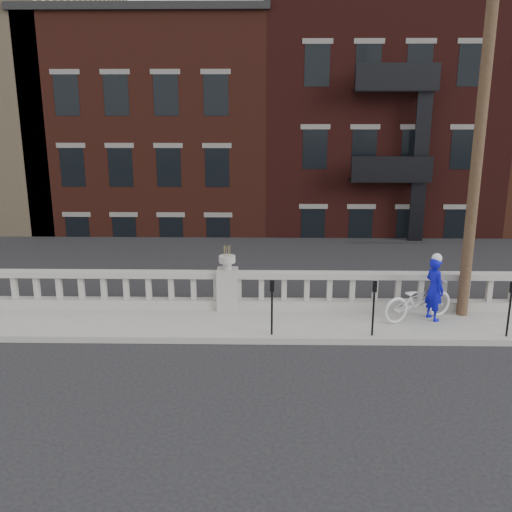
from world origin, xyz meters
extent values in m
plane|color=black|center=(0.00, 0.00, 0.00)|extent=(120.00, 120.00, 0.00)
cube|color=gray|center=(0.00, 3.00, 0.07)|extent=(32.00, 2.20, 0.15)
cube|color=gray|center=(0.00, 3.95, 0.28)|extent=(28.00, 0.34, 0.25)
cube|color=gray|center=(0.00, 3.95, 1.10)|extent=(28.00, 0.34, 0.16)
cube|color=gray|center=(0.00, 3.95, 0.70)|extent=(0.55, 0.55, 1.10)
cylinder|color=gray|center=(0.00, 3.95, 1.35)|extent=(0.24, 0.24, 0.20)
cylinder|color=gray|center=(0.00, 3.95, 1.53)|extent=(0.44, 0.44, 0.18)
cube|color=#605E59|center=(0.00, 4.30, -2.42)|extent=(36.00, 0.50, 5.15)
cube|color=black|center=(0.00, 25.95, -5.25)|extent=(80.00, 44.00, 0.50)
cube|color=#595651|center=(-2.00, 8.45, -3.00)|extent=(16.00, 7.00, 4.00)
cube|color=#431B13|center=(-4.00, 19.95, 2.00)|extent=(10.00, 14.00, 14.00)
cube|color=black|center=(-4.00, 19.95, 9.15)|extent=(10.30, 14.30, 0.30)
cube|color=#35110E|center=(6.00, 19.95, 2.75)|extent=(10.00, 14.00, 15.50)
cylinder|color=#422D1E|center=(6.20, 3.60, 5.15)|extent=(0.28, 0.28, 10.00)
cylinder|color=black|center=(1.18, 2.15, 0.70)|extent=(0.05, 0.05, 1.10)
cube|color=black|center=(1.18, 2.15, 1.38)|extent=(0.10, 0.08, 0.26)
cube|color=black|center=(1.18, 2.10, 1.42)|extent=(0.06, 0.01, 0.08)
cylinder|color=black|center=(3.59, 2.15, 0.70)|extent=(0.05, 0.05, 1.10)
cube|color=black|center=(3.59, 2.15, 1.38)|extent=(0.10, 0.08, 0.26)
cube|color=black|center=(3.59, 2.10, 1.42)|extent=(0.06, 0.01, 0.08)
cylinder|color=black|center=(6.79, 2.15, 0.70)|extent=(0.05, 0.05, 1.10)
cube|color=black|center=(6.79, 2.15, 1.38)|extent=(0.10, 0.08, 0.26)
imported|color=silver|center=(4.92, 3.22, 0.68)|extent=(2.15, 1.47, 1.07)
imported|color=#0C0DB5|center=(5.32, 3.24, 0.97)|extent=(0.61, 0.71, 1.64)
camera|label=1|loc=(1.04, -10.60, 5.55)|focal=40.00mm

